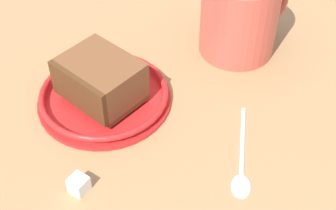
# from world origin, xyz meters

# --- Properties ---
(ground_plane) EXTENTS (1.25, 1.25, 0.02)m
(ground_plane) POSITION_xyz_m (0.00, 0.00, -0.01)
(ground_plane) COLOR #936D47
(small_plate) EXTENTS (0.16, 0.16, 0.02)m
(small_plate) POSITION_xyz_m (-0.04, 0.06, 0.01)
(small_plate) COLOR red
(small_plate) RESTS_ON ground_plane
(cake_slice) EXTENTS (0.11, 0.11, 0.05)m
(cake_slice) POSITION_xyz_m (-0.04, 0.06, 0.03)
(cake_slice) COLOR #472814
(cake_slice) RESTS_ON small_plate
(tea_mug) EXTENTS (0.10, 0.11, 0.10)m
(tea_mug) POSITION_xyz_m (0.07, -0.10, 0.05)
(tea_mug) COLOR #BF4C3F
(tea_mug) RESTS_ON ground_plane
(teaspoon) EXTENTS (0.13, 0.02, 0.01)m
(teaspoon) POSITION_xyz_m (-0.13, -0.10, 0.00)
(teaspoon) COLOR silver
(teaspoon) RESTS_ON ground_plane
(sugar_cube) EXTENTS (0.02, 0.02, 0.02)m
(sugar_cube) POSITION_xyz_m (-0.16, 0.06, 0.01)
(sugar_cube) COLOR white
(sugar_cube) RESTS_ON ground_plane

